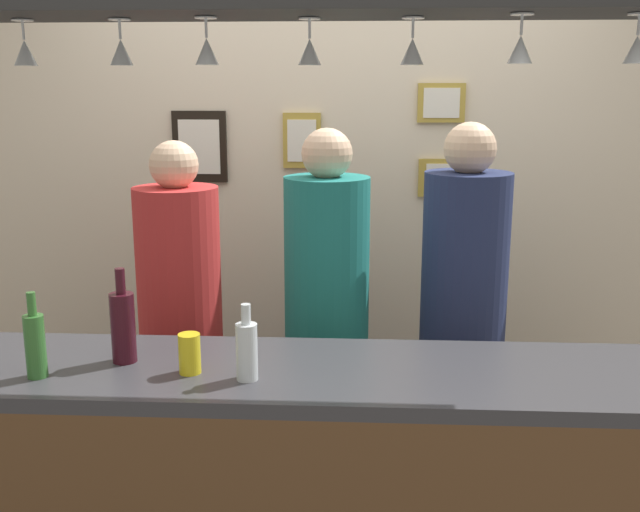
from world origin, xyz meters
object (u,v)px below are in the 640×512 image
(picture_frame_caricature, at_px, (200,147))
(person_middle_teal_shirt, at_px, (327,296))
(person_right_navy_shirt, at_px, (463,294))
(drink_can, at_px, (190,354))
(picture_frame_upper_small, at_px, (441,103))
(picture_frame_crest, at_px, (302,141))
(bottle_soda_clear, at_px, (247,350))
(bottle_beer_green_import, at_px, (35,344))
(bottle_wine_dark_red, at_px, (123,325))
(picture_frame_lower_pair, at_px, (450,178))
(person_left_red_shirt, at_px, (180,301))

(picture_frame_caricature, bearing_deg, person_middle_teal_shirt, -46.24)
(person_right_navy_shirt, xyz_separation_m, drink_can, (-0.92, -0.79, 0.03))
(person_middle_teal_shirt, height_order, picture_frame_upper_small, picture_frame_upper_small)
(picture_frame_crest, bearing_deg, drink_can, -98.63)
(person_middle_teal_shirt, bearing_deg, bottle_soda_clear, -103.09)
(person_middle_teal_shirt, relative_size, bottle_beer_green_import, 6.49)
(bottle_wine_dark_red, relative_size, picture_frame_upper_small, 1.36)
(bottle_wine_dark_red, bearing_deg, bottle_beer_green_import, -147.57)
(bottle_soda_clear, xyz_separation_m, drink_can, (-0.18, 0.04, -0.03))
(picture_frame_caricature, relative_size, picture_frame_lower_pair, 1.13)
(bottle_soda_clear, height_order, picture_frame_crest, picture_frame_crest)
(person_middle_teal_shirt, bearing_deg, picture_frame_caricature, 133.76)
(person_right_navy_shirt, bearing_deg, picture_frame_crest, 136.02)
(bottle_soda_clear, bearing_deg, picture_frame_lower_pair, 63.55)
(bottle_beer_green_import, height_order, picture_frame_caricature, picture_frame_caricature)
(person_middle_teal_shirt, bearing_deg, person_left_red_shirt, 180.00)
(person_left_red_shirt, height_order, bottle_wine_dark_red, person_left_red_shirt)
(person_left_red_shirt, relative_size, picture_frame_caricature, 4.82)
(drink_can, bearing_deg, person_right_navy_shirt, 40.81)
(picture_frame_crest, distance_m, picture_frame_upper_small, 0.68)
(person_left_red_shirt, height_order, person_right_navy_shirt, person_right_navy_shirt)
(person_middle_teal_shirt, height_order, bottle_beer_green_import, person_middle_teal_shirt)
(bottle_beer_green_import, distance_m, drink_can, 0.45)
(person_middle_teal_shirt, height_order, person_right_navy_shirt, person_right_navy_shirt)
(picture_frame_upper_small, bearing_deg, person_right_navy_shirt, -86.25)
(person_middle_teal_shirt, height_order, bottle_soda_clear, person_middle_teal_shirt)
(person_left_red_shirt, height_order, picture_frame_upper_small, picture_frame_upper_small)
(picture_frame_crest, distance_m, picture_frame_lower_pair, 0.73)
(person_middle_teal_shirt, relative_size, picture_frame_caricature, 4.96)
(drink_can, xyz_separation_m, picture_frame_caricature, (-0.27, 1.47, 0.50))
(person_middle_teal_shirt, distance_m, drink_can, 0.88)
(picture_frame_upper_small, height_order, picture_frame_lower_pair, picture_frame_upper_small)
(picture_frame_caricature, height_order, picture_frame_lower_pair, picture_frame_caricature)
(person_middle_teal_shirt, relative_size, person_right_navy_shirt, 0.99)
(picture_frame_upper_small, relative_size, picture_frame_caricature, 0.65)
(person_right_navy_shirt, distance_m, bottle_soda_clear, 1.12)
(picture_frame_caricature, bearing_deg, person_right_navy_shirt, -29.47)
(bottle_soda_clear, distance_m, picture_frame_crest, 1.59)
(bottle_beer_green_import, xyz_separation_m, picture_frame_upper_small, (1.32, 1.52, 0.67))
(person_left_red_shirt, distance_m, bottle_beer_green_import, 0.89)
(person_left_red_shirt, relative_size, picture_frame_lower_pair, 5.46)
(picture_frame_crest, xyz_separation_m, picture_frame_upper_small, (0.65, 0.00, 0.18))
(person_left_red_shirt, relative_size, bottle_beer_green_import, 6.30)
(drink_can, height_order, picture_frame_caricature, picture_frame_caricature)
(bottle_beer_green_import, height_order, bottle_soda_clear, bottle_beer_green_import)
(bottle_wine_dark_red, xyz_separation_m, picture_frame_lower_pair, (1.15, 1.38, 0.30))
(picture_frame_upper_small, distance_m, picture_frame_lower_pair, 0.35)
(person_right_navy_shirt, bearing_deg, bottle_soda_clear, -131.57)
(person_middle_teal_shirt, xyz_separation_m, picture_frame_crest, (-0.15, 0.67, 0.57))
(person_left_red_shirt, height_order, drink_can, person_left_red_shirt)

